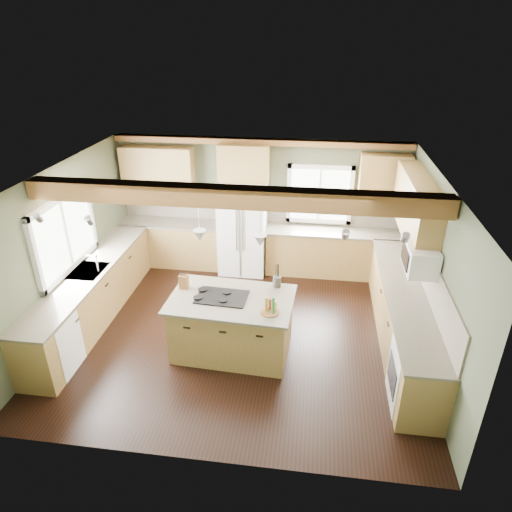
# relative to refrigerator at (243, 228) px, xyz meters

# --- Properties ---
(floor) EXTENTS (5.60, 5.60, 0.00)m
(floor) POSITION_rel_refrigerator_xyz_m (0.30, -2.12, -0.90)
(floor) COLOR black
(floor) RESTS_ON ground
(ceiling) EXTENTS (5.60, 5.60, 0.00)m
(ceiling) POSITION_rel_refrigerator_xyz_m (0.30, -2.12, 1.70)
(ceiling) COLOR silver
(ceiling) RESTS_ON wall_back
(wall_back) EXTENTS (5.60, 0.00, 5.60)m
(wall_back) POSITION_rel_refrigerator_xyz_m (0.30, 0.38, 0.40)
(wall_back) COLOR #494E37
(wall_back) RESTS_ON ground
(wall_left) EXTENTS (0.00, 5.00, 5.00)m
(wall_left) POSITION_rel_refrigerator_xyz_m (-2.50, -2.12, 0.40)
(wall_left) COLOR #494E37
(wall_left) RESTS_ON ground
(wall_right) EXTENTS (0.00, 5.00, 5.00)m
(wall_right) POSITION_rel_refrigerator_xyz_m (3.10, -2.12, 0.40)
(wall_right) COLOR #494E37
(wall_right) RESTS_ON ground
(ceiling_beam) EXTENTS (5.55, 0.26, 0.26)m
(ceiling_beam) POSITION_rel_refrigerator_xyz_m (0.30, -2.60, 1.57)
(ceiling_beam) COLOR brown
(ceiling_beam) RESTS_ON ceiling
(soffit_trim) EXTENTS (5.55, 0.20, 0.10)m
(soffit_trim) POSITION_rel_refrigerator_xyz_m (0.30, 0.28, 1.64)
(soffit_trim) COLOR brown
(soffit_trim) RESTS_ON ceiling
(backsplash_back) EXTENTS (5.58, 0.03, 0.58)m
(backsplash_back) POSITION_rel_refrigerator_xyz_m (0.30, 0.36, 0.31)
(backsplash_back) COLOR brown
(backsplash_back) RESTS_ON wall_back
(backsplash_right) EXTENTS (0.03, 3.70, 0.58)m
(backsplash_right) POSITION_rel_refrigerator_xyz_m (3.08, -2.07, 0.31)
(backsplash_right) COLOR brown
(backsplash_right) RESTS_ON wall_right
(base_cab_back_left) EXTENTS (2.02, 0.60, 0.88)m
(base_cab_back_left) POSITION_rel_refrigerator_xyz_m (-1.49, 0.08, -0.46)
(base_cab_back_left) COLOR brown
(base_cab_back_left) RESTS_ON floor
(counter_back_left) EXTENTS (2.06, 0.64, 0.04)m
(counter_back_left) POSITION_rel_refrigerator_xyz_m (-1.49, 0.08, 0.00)
(counter_back_left) COLOR #494336
(counter_back_left) RESTS_ON base_cab_back_left
(base_cab_back_right) EXTENTS (2.62, 0.60, 0.88)m
(base_cab_back_right) POSITION_rel_refrigerator_xyz_m (1.79, 0.08, -0.46)
(base_cab_back_right) COLOR brown
(base_cab_back_right) RESTS_ON floor
(counter_back_right) EXTENTS (2.66, 0.64, 0.04)m
(counter_back_right) POSITION_rel_refrigerator_xyz_m (1.79, 0.08, 0.00)
(counter_back_right) COLOR #494336
(counter_back_right) RESTS_ON base_cab_back_right
(base_cab_left) EXTENTS (0.60, 3.70, 0.88)m
(base_cab_left) POSITION_rel_refrigerator_xyz_m (-2.20, -2.07, -0.46)
(base_cab_left) COLOR brown
(base_cab_left) RESTS_ON floor
(counter_left) EXTENTS (0.64, 3.74, 0.04)m
(counter_left) POSITION_rel_refrigerator_xyz_m (-2.20, -2.07, 0.00)
(counter_left) COLOR #494336
(counter_left) RESTS_ON base_cab_left
(base_cab_right) EXTENTS (0.60, 3.70, 0.88)m
(base_cab_right) POSITION_rel_refrigerator_xyz_m (2.80, -2.07, -0.46)
(base_cab_right) COLOR brown
(base_cab_right) RESTS_ON floor
(counter_right) EXTENTS (0.64, 3.74, 0.04)m
(counter_right) POSITION_rel_refrigerator_xyz_m (2.80, -2.07, 0.00)
(counter_right) COLOR #494336
(counter_right) RESTS_ON base_cab_right
(upper_cab_back_left) EXTENTS (1.40, 0.35, 0.90)m
(upper_cab_back_left) POSITION_rel_refrigerator_xyz_m (-1.69, 0.21, 1.05)
(upper_cab_back_left) COLOR brown
(upper_cab_back_left) RESTS_ON wall_back
(upper_cab_over_fridge) EXTENTS (0.96, 0.35, 0.70)m
(upper_cab_over_fridge) POSITION_rel_refrigerator_xyz_m (-0.00, 0.21, 1.25)
(upper_cab_over_fridge) COLOR brown
(upper_cab_over_fridge) RESTS_ON wall_back
(upper_cab_right) EXTENTS (0.35, 2.20, 0.90)m
(upper_cab_right) POSITION_rel_refrigerator_xyz_m (2.92, -1.22, 1.05)
(upper_cab_right) COLOR brown
(upper_cab_right) RESTS_ON wall_right
(upper_cab_back_corner) EXTENTS (0.90, 0.35, 0.90)m
(upper_cab_back_corner) POSITION_rel_refrigerator_xyz_m (2.60, 0.21, 1.05)
(upper_cab_back_corner) COLOR brown
(upper_cab_back_corner) RESTS_ON wall_back
(window_left) EXTENTS (0.04, 1.60, 1.05)m
(window_left) POSITION_rel_refrigerator_xyz_m (-2.48, -2.07, 0.65)
(window_left) COLOR white
(window_left) RESTS_ON wall_left
(window_back) EXTENTS (1.10, 0.04, 1.00)m
(window_back) POSITION_rel_refrigerator_xyz_m (1.45, 0.36, 0.65)
(window_back) COLOR white
(window_back) RESTS_ON wall_back
(sink) EXTENTS (0.50, 0.65, 0.03)m
(sink) POSITION_rel_refrigerator_xyz_m (-2.20, -2.07, 0.01)
(sink) COLOR #262628
(sink) RESTS_ON counter_left
(faucet) EXTENTS (0.02, 0.02, 0.28)m
(faucet) POSITION_rel_refrigerator_xyz_m (-2.02, -2.07, 0.15)
(faucet) COLOR #B2B2B7
(faucet) RESTS_ON sink
(dishwasher) EXTENTS (0.60, 0.60, 0.84)m
(dishwasher) POSITION_rel_refrigerator_xyz_m (-2.19, -3.37, -0.47)
(dishwasher) COLOR white
(dishwasher) RESTS_ON floor
(oven) EXTENTS (0.60, 0.72, 0.84)m
(oven) POSITION_rel_refrigerator_xyz_m (2.79, -3.37, -0.47)
(oven) COLOR white
(oven) RESTS_ON floor
(microwave) EXTENTS (0.40, 0.70, 0.38)m
(microwave) POSITION_rel_refrigerator_xyz_m (2.88, -2.17, 0.65)
(microwave) COLOR white
(microwave) RESTS_ON wall_right
(pendant_left) EXTENTS (0.18, 0.18, 0.16)m
(pendant_left) POSITION_rel_refrigerator_xyz_m (-0.17, -2.57, 0.98)
(pendant_left) COLOR #B2B2B7
(pendant_left) RESTS_ON ceiling
(pendant_right) EXTENTS (0.18, 0.18, 0.16)m
(pendant_right) POSITION_rel_refrigerator_xyz_m (0.67, -2.62, 0.98)
(pendant_right) COLOR #B2B2B7
(pendant_right) RESTS_ON ceiling
(refrigerator) EXTENTS (0.90, 0.74, 1.80)m
(refrigerator) POSITION_rel_refrigerator_xyz_m (0.00, 0.00, 0.00)
(refrigerator) COLOR white
(refrigerator) RESTS_ON floor
(island) EXTENTS (1.74, 1.12, 0.88)m
(island) POSITION_rel_refrigerator_xyz_m (0.25, -2.60, -0.46)
(island) COLOR brown
(island) RESTS_ON floor
(island_top) EXTENTS (1.86, 1.24, 0.04)m
(island_top) POSITION_rel_refrigerator_xyz_m (0.25, -2.60, 0.00)
(island_top) COLOR #494336
(island_top) RESTS_ON island
(cooktop) EXTENTS (0.75, 0.53, 0.02)m
(cooktop) POSITION_rel_refrigerator_xyz_m (0.11, -2.59, 0.03)
(cooktop) COLOR black
(cooktop) RESTS_ON island_top
(knife_block) EXTENTS (0.14, 0.11, 0.22)m
(knife_block) POSITION_rel_refrigerator_xyz_m (-0.50, -2.40, 0.13)
(knife_block) COLOR brown
(knife_block) RESTS_ON island_top
(utensil_crock) EXTENTS (0.13, 0.13, 0.17)m
(utensil_crock) POSITION_rel_refrigerator_xyz_m (0.87, -2.16, 0.10)
(utensil_crock) COLOR #3F3933
(utensil_crock) RESTS_ON island_top
(bottle_tray) EXTENTS (0.28, 0.28, 0.25)m
(bottle_tray) POSITION_rel_refrigerator_xyz_m (0.84, -2.88, 0.14)
(bottle_tray) COLOR brown
(bottle_tray) RESTS_ON island_top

